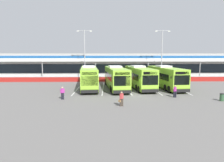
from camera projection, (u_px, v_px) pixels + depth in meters
The scene contains 18 objects.
ground_plane at pixel (132, 95), 27.84m from camera, with size 200.00×200.00×0.00m, color #605E5B.
terminal_building at pixel (120, 65), 54.14m from camera, with size 70.00×13.00×6.00m.
red_barrier_wall at pixel (123, 79), 42.15m from camera, with size 60.00×0.40×1.10m.
coach_bus_leftmost at pixel (89, 78), 33.30m from camera, with size 3.96×12.34×3.78m.
coach_bus_left_centre at pixel (116, 78), 33.05m from camera, with size 3.96×12.34×3.78m.
coach_bus_centre at pixel (139, 77), 33.86m from camera, with size 3.96×12.34×3.78m.
coach_bus_right_centre at pixel (165, 77), 33.95m from camera, with size 3.96×12.34×3.78m.
bay_stripe_far_west at pixel (78, 88), 33.59m from camera, with size 0.14×13.00×0.01m, color silver.
bay_stripe_west at pixel (103, 88), 33.69m from camera, with size 0.14×13.00×0.01m, color silver.
bay_stripe_mid_west at pixel (128, 88), 33.79m from camera, with size 0.14×13.00×0.01m, color silver.
bay_stripe_centre at pixel (152, 88), 33.89m from camera, with size 0.14×13.00×0.01m, color silver.
bay_stripe_mid_east at pixel (176, 88), 34.00m from camera, with size 0.14×13.00×0.01m, color silver.
pedestrian_with_handbag at pixel (121, 99), 21.56m from camera, with size 0.59×0.55×1.62m.
pedestrian_in_dark_coat at pixel (175, 91), 26.07m from camera, with size 0.49×0.39×1.62m.
pedestrian_child at pixel (62, 93), 24.88m from camera, with size 0.51×0.36×1.62m.
lamp_post_west at pixel (85, 52), 43.51m from camera, with size 3.24×0.28×11.00m.
lamp_post_centre at pixel (162, 52), 43.69m from camera, with size 3.24×0.28×11.00m.
litter_bin at pixel (222, 97), 24.11m from camera, with size 0.54×0.54×0.93m.
Camera 1 is at (-3.47, -27.29, 5.51)m, focal length 31.80 mm.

